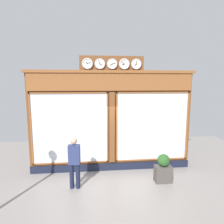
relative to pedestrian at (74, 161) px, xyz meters
name	(u,v)px	position (x,y,z in m)	size (l,w,h in m)	color
ground_plane	(123,219)	(-1.33, 1.60, -0.93)	(14.00, 14.00, 0.00)	gray
shop_facade	(112,120)	(-1.33, -1.33, 1.02)	(6.28, 0.42, 4.34)	brown
pedestrian	(74,161)	(0.00, 0.00, 0.00)	(0.38, 0.25, 1.69)	#191E38
planter_box	(163,174)	(-2.98, -0.11, -0.65)	(0.56, 0.36, 0.56)	#4C4742
planter_shrub	(164,160)	(-2.98, -0.11, -0.16)	(0.41, 0.41, 0.41)	#285623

